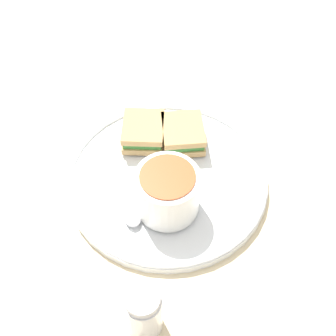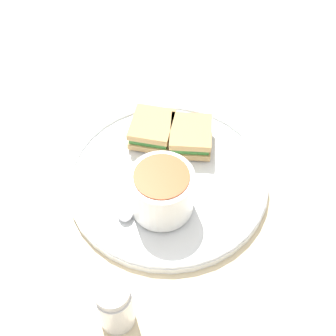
{
  "view_description": "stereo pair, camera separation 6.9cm",
  "coord_description": "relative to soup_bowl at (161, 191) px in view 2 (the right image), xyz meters",
  "views": [
    {
      "loc": [
        0.0,
        0.42,
        0.58
      ],
      "look_at": [
        0.0,
        0.0,
        0.04
      ],
      "focal_mm": 50.0,
      "sensor_mm": 36.0,
      "label": 1
    },
    {
      "loc": [
        -0.07,
        0.42,
        0.58
      ],
      "look_at": [
        0.0,
        0.0,
        0.04
      ],
      "focal_mm": 50.0,
      "sensor_mm": 36.0,
      "label": 2
    }
  ],
  "objects": [
    {
      "name": "sandwich_half_far",
      "position": [
        0.04,
        -0.13,
        -0.02
      ],
      "size": [
        0.07,
        0.07,
        0.03
      ],
      "rotation": [
        0.0,
        0.0,
        4.67
      ],
      "color": "tan",
      "rests_on": "plate"
    },
    {
      "name": "soup_bowl",
      "position": [
        0.0,
        0.0,
        0.0
      ],
      "size": [
        0.09,
        0.09,
        0.07
      ],
      "color": "white",
      "rests_on": "plate"
    },
    {
      "name": "sandwich_half_near",
      "position": [
        -0.03,
        -0.12,
        -0.02
      ],
      "size": [
        0.07,
        0.08,
        0.03
      ],
      "rotation": [
        0.0,
        0.0,
        4.8
      ],
      "color": "tan",
      "rests_on": "plate"
    },
    {
      "name": "ground_plane",
      "position": [
        -0.0,
        -0.05,
        -0.05
      ],
      "size": [
        2.4,
        2.4,
        0.0
      ],
      "primitive_type": "plane",
      "color": "beige"
    },
    {
      "name": "spoon",
      "position": [
        0.05,
        0.01,
        -0.03
      ],
      "size": [
        0.05,
        0.11,
        0.01
      ],
      "rotation": [
        0.0,
        0.0,
        8.14
      ],
      "color": "silver",
      "rests_on": "plate"
    },
    {
      "name": "plate",
      "position": [
        -0.0,
        -0.05,
        -0.04
      ],
      "size": [
        0.31,
        0.31,
        0.02
      ],
      "color": "white",
      "rests_on": "ground_plane"
    },
    {
      "name": "salt_shaker",
      "position": [
        0.03,
        0.17,
        -0.01
      ],
      "size": [
        0.04,
        0.04,
        0.09
      ],
      "color": "silver",
      "rests_on": "ground_plane"
    }
  ]
}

